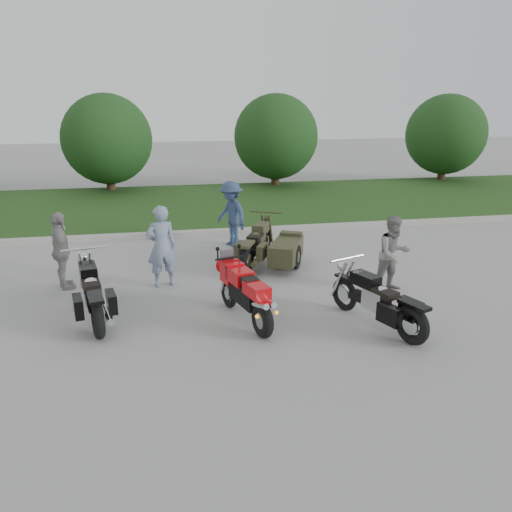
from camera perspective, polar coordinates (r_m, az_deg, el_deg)
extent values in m
plane|color=#9E9F99|center=(8.77, -3.37, -7.75)|extent=(80.00, 80.00, 0.00)
cube|color=#A4A19A|center=(14.38, -6.60, 2.61)|extent=(60.00, 0.30, 0.15)
cube|color=#2D501B|center=(18.42, -7.65, 5.84)|extent=(60.00, 8.00, 0.14)
cylinder|color=#3F2B1C|center=(21.69, -16.30, 8.47)|extent=(0.36, 0.36, 1.20)
sphere|color=#143915|center=(21.52, -16.67, 12.67)|extent=(3.60, 3.60, 3.60)
cylinder|color=#3F2B1C|center=(22.17, 2.23, 9.33)|extent=(0.36, 0.36, 1.20)
sphere|color=#143915|center=(22.00, 2.28, 13.45)|extent=(3.60, 3.60, 3.60)
cylinder|color=#3F2B1C|center=(25.21, 20.48, 9.24)|extent=(0.36, 0.36, 1.20)
sphere|color=#143915|center=(25.06, 20.87, 12.85)|extent=(3.60, 3.60, 3.60)
torus|color=black|center=(8.17, 0.76, -7.37)|extent=(0.33, 0.62, 0.60)
torus|color=black|center=(9.34, -3.13, -4.19)|extent=(0.26, 0.59, 0.58)
cube|color=black|center=(8.62, -1.20, -4.35)|extent=(0.49, 0.91, 0.34)
cube|color=#C2070C|center=(8.71, -1.83, -2.27)|extent=(0.45, 0.60, 0.25)
cube|color=#C2070C|center=(8.17, 0.08, -3.92)|extent=(0.42, 0.59, 0.21)
cube|color=black|center=(8.41, -0.85, -2.74)|extent=(0.33, 0.39, 0.10)
cube|color=#C2070C|center=(9.04, -2.76, -1.82)|extent=(0.42, 0.46, 0.39)
cylinder|color=silver|center=(7.98, 0.50, -5.66)|extent=(0.22, 0.46, 0.21)
cylinder|color=silver|center=(8.04, 1.37, -5.49)|extent=(0.22, 0.46, 0.21)
torus|color=black|center=(8.52, -17.64, -6.81)|extent=(0.32, 0.71, 0.69)
torus|color=black|center=(10.09, -18.68, -3.22)|extent=(0.26, 0.66, 0.65)
cube|color=black|center=(9.27, -18.26, -4.34)|extent=(0.48, 1.24, 0.14)
cube|color=silver|center=(9.24, -18.31, -3.87)|extent=(0.40, 0.51, 0.36)
cube|color=black|center=(9.44, -18.65, -1.63)|extent=(0.40, 0.61, 0.22)
cube|color=black|center=(9.04, -18.32, -3.12)|extent=(0.39, 0.56, 0.12)
cube|color=black|center=(8.39, -17.87, -4.52)|extent=(0.34, 0.59, 0.06)
cylinder|color=silver|center=(9.01, -16.78, -5.82)|extent=(0.34, 1.12, 0.10)
torus|color=black|center=(8.32, 17.41, -7.54)|extent=(0.39, 0.67, 0.66)
torus|color=black|center=(9.34, 10.08, -4.33)|extent=(0.33, 0.62, 0.62)
cube|color=black|center=(8.77, 13.56, -5.33)|extent=(0.61, 1.16, 0.14)
cube|color=silver|center=(8.74, 13.60, -4.87)|extent=(0.42, 0.51, 0.34)
cube|color=black|center=(8.84, 12.40, -2.66)|extent=(0.44, 0.59, 0.21)
cube|color=black|center=(8.59, 14.36, -4.09)|extent=(0.42, 0.55, 0.12)
cube|color=black|center=(8.18, 17.63, -5.33)|extent=(0.39, 0.57, 0.06)
cylinder|color=silver|center=(8.73, 15.88, -6.59)|extent=(0.47, 1.03, 0.10)
torus|color=black|center=(10.96, -1.05, -0.51)|extent=(0.47, 0.70, 0.70)
torus|color=black|center=(12.53, 1.16, 1.70)|extent=(0.40, 0.64, 0.66)
cube|color=black|center=(11.72, 0.13, 1.10)|extent=(0.75, 1.20, 0.14)
cube|color=#363820|center=(11.69, 0.13, 1.49)|extent=(0.48, 0.55, 0.36)
cube|color=#363820|center=(11.91, 0.52, 3.21)|extent=(0.51, 0.63, 0.23)
cube|color=black|center=(11.50, -0.08, 2.17)|extent=(0.49, 0.59, 0.12)
cube|color=#363820|center=(10.86, -1.06, 1.34)|extent=(0.45, 0.61, 0.06)
cylinder|color=#363820|center=(11.38, 0.54, -0.15)|extent=(0.60, 1.06, 0.10)
cube|color=#363820|center=(11.46, 3.45, 0.59)|extent=(1.10, 1.45, 0.46)
torus|color=black|center=(11.45, 4.69, -0.10)|extent=(0.37, 0.57, 0.57)
imported|color=gray|center=(10.39, -10.75, 1.09)|extent=(0.69, 0.53, 1.71)
imported|color=gray|center=(10.37, 15.44, 0.24)|extent=(0.84, 0.70, 1.55)
imported|color=navy|center=(13.17, -2.84, 4.83)|extent=(1.07, 1.27, 1.71)
imported|color=gray|center=(10.82, -21.37, 0.54)|extent=(0.67, 1.02, 1.61)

